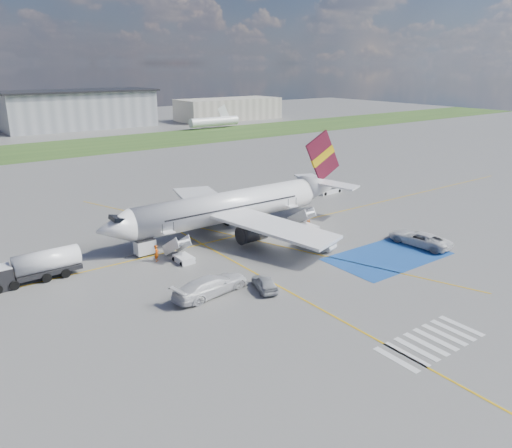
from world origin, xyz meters
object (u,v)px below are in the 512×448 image
object	(u,v)px
belt_loader	(330,191)
van_white_b	(211,282)
car_silver_b	(315,242)
van_white_a	(420,236)
car_silver_a	(265,283)
gpu_cart	(145,248)
airliner	(237,205)
fuel_tanker	(36,269)

from	to	relation	value
belt_loader	van_white_b	distance (m)	42.18
car_silver_b	van_white_a	xyz separation A→B (m)	(10.86, -6.57, 0.30)
car_silver_a	van_white_b	world-z (taller)	van_white_b
gpu_cart	van_white_b	xyz separation A→B (m)	(0.78, -13.24, 0.36)
car_silver_a	van_white_b	distance (m)	5.19
airliner	gpu_cart	distance (m)	13.83
car_silver_b	van_white_b	bearing A→B (deg)	-5.30
van_white_a	airliner	bearing A→B (deg)	-55.06
airliner	car_silver_b	bearing A→B (deg)	-72.17
car_silver_a	gpu_cart	bearing A→B (deg)	-52.81
car_silver_b	van_white_a	size ratio (longest dim) A/B	0.83
fuel_tanker	gpu_cart	xyz separation A→B (m)	(11.74, 0.15, -0.40)
car_silver_b	van_white_b	world-z (taller)	van_white_b
gpu_cart	belt_loader	bearing A→B (deg)	10.07
fuel_tanker	gpu_cart	distance (m)	11.74
car_silver_b	van_white_a	world-z (taller)	van_white_a
fuel_tanker	belt_loader	world-z (taller)	fuel_tanker
car_silver_a	van_white_b	xyz separation A→B (m)	(-4.66, 2.21, 0.50)
fuel_tanker	van_white_a	xyz separation A→B (m)	(39.73, -16.40, -0.14)
belt_loader	car_silver_b	world-z (taller)	car_silver_b
fuel_tanker	van_white_a	world-z (taller)	fuel_tanker
airliner	gpu_cart	bearing A→B (deg)	-174.89
van_white_a	van_white_b	xyz separation A→B (m)	(-27.22, 3.31, 0.10)
van_white_b	belt_loader	bearing A→B (deg)	-68.29
airliner	belt_loader	world-z (taller)	airliner
van_white_b	gpu_cart	bearing A→B (deg)	-5.39
car_silver_a	van_white_b	size ratio (longest dim) A/B	0.67
gpu_cart	van_white_b	size ratio (longest dim) A/B	0.38
airliner	van_white_a	distance (m)	23.01
van_white_a	gpu_cart	bearing A→B (deg)	-34.79
gpu_cart	belt_loader	world-z (taller)	gpu_cart
car_silver_a	car_silver_b	size ratio (longest dim) A/B	0.85
gpu_cart	car_silver_b	size ratio (longest dim) A/B	0.47
car_silver_a	van_white_a	size ratio (longest dim) A/B	0.70
fuel_tanker	belt_loader	size ratio (longest dim) A/B	1.76
fuel_tanker	car_silver_b	world-z (taller)	fuel_tanker
gpu_cart	airliner	bearing A→B (deg)	2.82
van_white_a	car_silver_a	bearing A→B (deg)	-6.98
belt_loader	van_white_a	distance (m)	26.33
airliner	car_silver_b	xyz separation A→B (m)	(3.60, -11.18, -2.59)
van_white_a	van_white_b	world-z (taller)	van_white_b
belt_loader	gpu_cart	bearing A→B (deg)	-169.58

